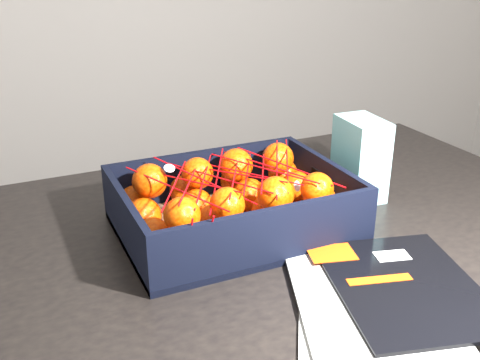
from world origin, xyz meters
name	(u,v)px	position (x,y,z in m)	size (l,w,h in m)	color
table	(283,265)	(-0.34, 0.28, 0.65)	(1.20, 0.80, 0.75)	black
magazine_stack	(382,296)	(-0.34, -0.01, 0.76)	(0.36, 0.35, 0.02)	silver
produce_crate	(233,214)	(-0.45, 0.28, 0.78)	(0.40, 0.30, 0.11)	brown
clementine_heap	(236,199)	(-0.44, 0.28, 0.81)	(0.38, 0.28, 0.11)	#DF3F04
mesh_net	(232,178)	(-0.46, 0.28, 0.86)	(0.33, 0.26, 0.09)	#BB070C
retail_carton	(360,159)	(-0.15, 0.31, 0.83)	(0.07, 0.11, 0.17)	white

